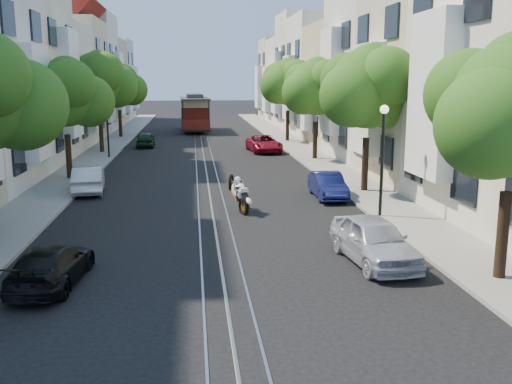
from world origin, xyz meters
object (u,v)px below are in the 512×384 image
object	(u,v)px
tree_e_d	(289,83)
tree_w_b	(66,95)
cable_car	(195,111)
parked_car_w_mid	(89,179)
sportbike_rider	(239,192)
tree_w_d	(119,86)
tree_e_b	(369,90)
parked_car_e_mid	(328,185)
parked_car_w_far	(146,140)
tree_e_c	(317,89)
tree_w_c	(99,81)
parked_car_e_far	(264,144)
lamp_west	(107,116)
parked_car_e_near	(374,240)
lamp_east	(383,144)
parked_car_w_near	(51,265)

from	to	relation	value
tree_e_d	tree_w_b	bearing A→B (deg)	-130.27
tree_w_b	cable_car	world-z (taller)	tree_w_b
tree_w_b	cable_car	bearing A→B (deg)	76.62
parked_car_w_mid	tree_e_d	bearing A→B (deg)	-128.62
sportbike_rider	tree_w_d	bearing A→B (deg)	82.64
tree_e_b	parked_car_e_mid	bearing A→B (deg)	-154.10
tree_w_b	parked_car_w_far	world-z (taller)	tree_w_b
tree_e_c	tree_w_c	world-z (taller)	tree_w_c
parked_car_e_far	cable_car	bearing A→B (deg)	100.43
parked_car_e_mid	parked_car_w_mid	distance (m)	11.08
tree_w_c	tree_w_d	distance (m)	11.01
tree_w_b	lamp_west	world-z (taller)	tree_w_b
parked_car_e_mid	tree_e_b	bearing A→B (deg)	26.31
tree_e_d	tree_w_d	xyz separation A→B (m)	(-14.40, 5.00, -0.27)
tree_w_d	parked_car_e_far	size ratio (longest dim) A/B	1.47
parked_car_e_near	parked_car_w_mid	size ratio (longest dim) A/B	1.04
lamp_east	tree_e_c	bearing A→B (deg)	86.56
parked_car_e_near	parked_car_w_far	world-z (taller)	parked_car_e_near
tree_e_d	lamp_east	xyz separation A→B (m)	(-0.96, -26.98, -2.02)
parked_car_w_near	parked_car_w_mid	bearing A→B (deg)	-79.14
parked_car_e_mid	sportbike_rider	bearing A→B (deg)	-150.06
parked_car_e_near	parked_car_w_far	size ratio (longest dim) A/B	1.14
tree_w_b	lamp_west	xyz separation A→B (m)	(0.84, 8.02, -1.55)
tree_e_d	cable_car	xyz separation A→B (m)	(-7.76, 10.90, -2.84)
tree_e_c	sportbike_rider	distance (m)	16.09
cable_car	parked_car_w_near	bearing A→B (deg)	-96.72
lamp_west	parked_car_w_far	size ratio (longest dim) A/B	1.21
tree_e_d	parked_car_w_mid	xyz separation A→B (m)	(-12.86, -20.59, -4.24)
tree_e_c	parked_car_e_far	world-z (taller)	tree_e_c
tree_w_d	parked_car_w_near	size ratio (longest dim) A/B	1.78
lamp_west	parked_car_w_near	distance (m)	24.21
tree_w_b	parked_car_w_near	bearing A→B (deg)	-80.28
tree_e_d	parked_car_w_near	size ratio (longest dim) A/B	1.87
tree_w_d	lamp_east	world-z (taller)	tree_w_d
sportbike_rider	lamp_west	bearing A→B (deg)	91.71
sportbike_rider	cable_car	distance (m)	36.31
tree_e_c	parked_car_w_mid	world-z (taller)	tree_e_c
tree_w_c	parked_car_e_far	bearing A→B (deg)	-2.60
tree_w_c	tree_e_d	bearing A→B (deg)	22.62
tree_w_d	cable_car	bearing A→B (deg)	41.63
lamp_east	parked_car_e_far	size ratio (longest dim) A/B	0.94
tree_w_d	lamp_west	size ratio (longest dim) A/B	1.57
tree_w_c	parked_car_w_mid	size ratio (longest dim) A/B	1.87
tree_e_c	tree_w_d	world-z (taller)	same
tree_w_b	parked_car_e_mid	size ratio (longest dim) A/B	1.82
tree_w_b	sportbike_rider	world-z (taller)	tree_w_b
lamp_east	parked_car_e_far	world-z (taller)	lamp_east
tree_e_b	tree_w_c	bearing A→B (deg)	131.99
parked_car_e_mid	lamp_east	bearing A→B (deg)	-74.30
parked_car_w_far	parked_car_w_near	bearing A→B (deg)	88.73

